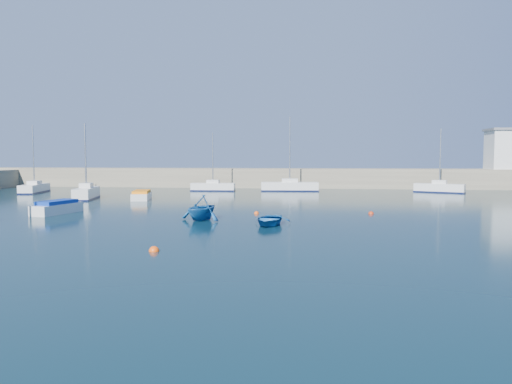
# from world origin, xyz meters

# --- Properties ---
(ground) EXTENTS (220.00, 220.00, 0.00)m
(ground) POSITION_xyz_m (0.00, 0.00, 0.00)
(ground) COLOR black
(ground) RESTS_ON ground
(back_wall) EXTENTS (96.00, 4.50, 2.60)m
(back_wall) POSITION_xyz_m (0.00, 46.00, 1.30)
(back_wall) COLOR gray
(back_wall) RESTS_ON ground
(sailboat_3) EXTENTS (2.72, 5.82, 7.60)m
(sailboat_3) POSITION_xyz_m (-20.77, 25.78, 0.64)
(sailboat_3) COLOR silver
(sailboat_3) RESTS_ON ground
(sailboat_4) EXTENTS (2.73, 6.22, 7.92)m
(sailboat_4) POSITION_xyz_m (-30.69, 33.34, 0.56)
(sailboat_4) COLOR silver
(sailboat_4) RESTS_ON ground
(sailboat_5) EXTENTS (5.40, 1.61, 7.16)m
(sailboat_5) POSITION_xyz_m (-10.20, 38.26, 0.55)
(sailboat_5) COLOR silver
(sailboat_5) RESTS_ON ground
(sailboat_6) EXTENTS (7.09, 2.39, 9.13)m
(sailboat_6) POSITION_xyz_m (-0.75, 39.19, 0.61)
(sailboat_6) COLOR silver
(sailboat_6) RESTS_ON ground
(sailboat_7) EXTENTS (5.81, 3.77, 7.55)m
(sailboat_7) POSITION_xyz_m (17.01, 38.61, 0.58)
(sailboat_7) COLOR silver
(sailboat_7) RESTS_ON ground
(motorboat_1) EXTENTS (2.42, 4.41, 1.03)m
(motorboat_1) POSITION_xyz_m (-17.29, 13.28, 0.48)
(motorboat_1) COLOR silver
(motorboat_1) RESTS_ON ground
(motorboat_2) EXTENTS (2.44, 4.67, 0.92)m
(motorboat_2) POSITION_xyz_m (-15.02, 25.81, 0.43)
(motorboat_2) COLOR silver
(motorboat_2) RESTS_ON ground
(dinghy_center) EXTENTS (2.78, 3.60, 0.69)m
(dinghy_center) POSITION_xyz_m (-0.86, 8.90, 0.34)
(dinghy_center) COLOR #165599
(dinghy_center) RESTS_ON ground
(dinghy_left) EXTENTS (3.82, 4.07, 1.73)m
(dinghy_left) POSITION_xyz_m (-5.62, 10.79, 0.86)
(dinghy_left) COLOR #165599
(dinghy_left) RESTS_ON ground
(buoy_0) EXTENTS (0.48, 0.48, 0.48)m
(buoy_0) POSITION_xyz_m (-5.45, -0.27, 0.00)
(buoy_0) COLOR #F64F0C
(buoy_0) RESTS_ON ground
(buoy_1) EXTENTS (0.41, 0.41, 0.41)m
(buoy_1) POSITION_xyz_m (6.30, 15.72, 0.00)
(buoy_1) COLOR #BB2C0E
(buoy_1) RESTS_ON ground
(buoy_3) EXTENTS (0.38, 0.38, 0.38)m
(buoy_3) POSITION_xyz_m (-2.32, 14.98, 0.00)
(buoy_3) COLOR #F64F0C
(buoy_3) RESTS_ON ground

